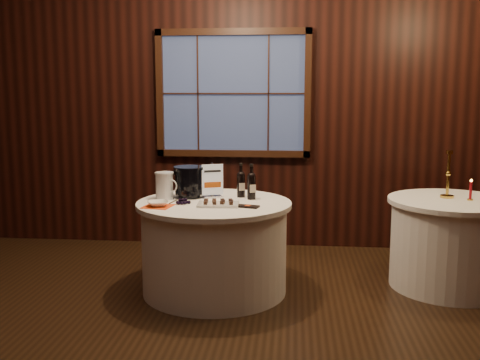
# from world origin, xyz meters

# --- Properties ---
(ground) EXTENTS (6.00, 6.00, 0.00)m
(ground) POSITION_xyz_m (0.00, 0.00, 0.00)
(ground) COLOR black
(ground) RESTS_ON ground
(back_wall) EXTENTS (6.00, 0.10, 3.00)m
(back_wall) POSITION_xyz_m (0.00, 2.48, 1.54)
(back_wall) COLOR black
(back_wall) RESTS_ON ground
(main_table) EXTENTS (1.28, 1.28, 0.77)m
(main_table) POSITION_xyz_m (0.00, 1.00, 0.39)
(main_table) COLOR white
(main_table) RESTS_ON ground
(side_table) EXTENTS (1.08, 1.08, 0.77)m
(side_table) POSITION_xyz_m (2.00, 1.30, 0.39)
(side_table) COLOR white
(side_table) RESTS_ON ground
(sign_stand) EXTENTS (0.18, 0.14, 0.30)m
(sign_stand) POSITION_xyz_m (-0.04, 1.18, 0.87)
(sign_stand) COLOR silver
(sign_stand) RESTS_ON main_table
(port_bottle_left) EXTENTS (0.07, 0.08, 0.29)m
(port_bottle_left) POSITION_xyz_m (0.20, 1.23, 0.90)
(port_bottle_left) COLOR black
(port_bottle_left) RESTS_ON main_table
(port_bottle_right) EXTENTS (0.07, 0.08, 0.30)m
(port_bottle_right) POSITION_xyz_m (0.30, 1.14, 0.90)
(port_bottle_right) COLOR black
(port_bottle_right) RESTS_ON main_table
(ice_bucket) EXTENTS (0.26, 0.26, 0.27)m
(ice_bucket) POSITION_xyz_m (-0.24, 1.17, 0.91)
(ice_bucket) COLOR black
(ice_bucket) RESTS_ON main_table
(chocolate_plate) EXTENTS (0.34, 0.24, 0.05)m
(chocolate_plate) POSITION_xyz_m (0.06, 0.85, 0.79)
(chocolate_plate) COLOR silver
(chocolate_plate) RESTS_ON main_table
(chocolate_box) EXTENTS (0.19, 0.13, 0.01)m
(chocolate_box) POSITION_xyz_m (0.30, 0.80, 0.78)
(chocolate_box) COLOR black
(chocolate_box) RESTS_ON main_table
(grape_bunch) EXTENTS (0.19, 0.10, 0.04)m
(grape_bunch) POSITION_xyz_m (-0.24, 0.86, 0.79)
(grape_bunch) COLOR black
(grape_bunch) RESTS_ON main_table
(glass_pitcher) EXTENTS (0.21, 0.16, 0.23)m
(glass_pitcher) POSITION_xyz_m (-0.43, 1.08, 0.89)
(glass_pitcher) COLOR white
(glass_pitcher) RESTS_ON main_table
(orange_napkin) EXTENTS (0.25, 0.25, 0.00)m
(orange_napkin) POSITION_xyz_m (-0.41, 0.76, 0.77)
(orange_napkin) COLOR #EC4813
(orange_napkin) RESTS_ON main_table
(cracker_bowl) EXTENTS (0.21, 0.21, 0.04)m
(cracker_bowl) POSITION_xyz_m (-0.41, 0.76, 0.79)
(cracker_bowl) COLOR silver
(cracker_bowl) RESTS_ON orange_napkin
(brass_candlestick) EXTENTS (0.12, 0.12, 0.41)m
(brass_candlestick) POSITION_xyz_m (1.96, 1.37, 0.92)
(brass_candlestick) COLOR gold
(brass_candlestick) RESTS_ON side_table
(red_candle) EXTENTS (0.05, 0.05, 0.18)m
(red_candle) POSITION_xyz_m (2.12, 1.26, 0.84)
(red_candle) COLOR gold
(red_candle) RESTS_ON side_table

